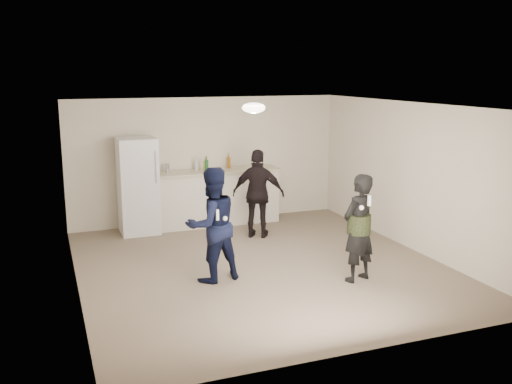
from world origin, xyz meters
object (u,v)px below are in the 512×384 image
object	(u,v)px
counter	(213,198)
fridge	(138,186)
woman	(359,228)
man	(212,225)
spectator	(258,194)
shaker	(167,168)

from	to	relation	value
counter	fridge	distance (m)	1.53
fridge	woman	bearing A→B (deg)	-55.18
counter	man	distance (m)	3.13
fridge	woman	xyz separation A→B (m)	(2.56, -3.67, -0.11)
fridge	woman	size ratio (longest dim) A/B	1.14
fridge	spectator	size ratio (longest dim) A/B	1.11
shaker	woman	xyz separation A→B (m)	(1.95, -3.84, -0.38)
counter	shaker	world-z (taller)	shaker
man	spectator	xyz separation A→B (m)	(1.42, 1.84, -0.02)
shaker	man	size ratio (longest dim) A/B	0.10
counter	fridge	bearing A→B (deg)	-177.29
counter	spectator	xyz separation A→B (m)	(0.52, -1.15, 0.29)
man	woman	xyz separation A→B (m)	(1.97, -0.76, -0.05)
counter	woman	size ratio (longest dim) A/B	1.64
man	spectator	size ratio (longest dim) A/B	1.03
shaker	spectator	xyz separation A→B (m)	(1.40, -1.24, -0.36)
shaker	man	world-z (taller)	man
shaker	man	bearing A→B (deg)	-90.34
man	spectator	distance (m)	2.32
woman	counter	bearing A→B (deg)	-93.18
woman	man	bearing A→B (deg)	-40.21
fridge	man	xyz separation A→B (m)	(0.58, -2.92, -0.06)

